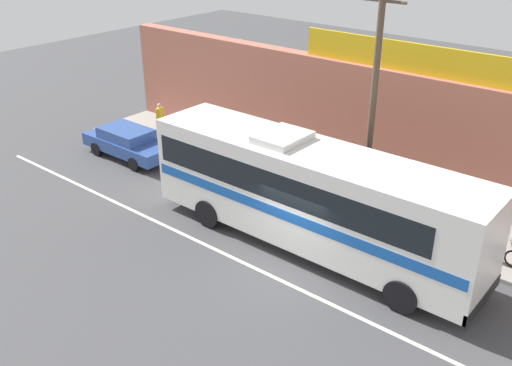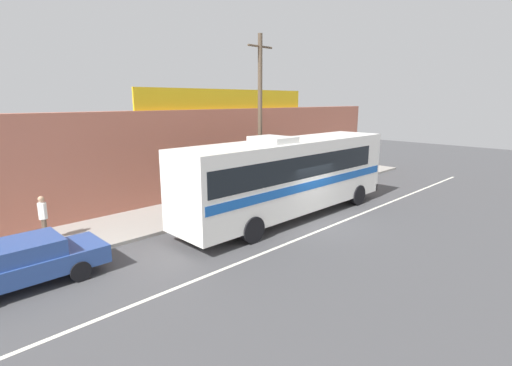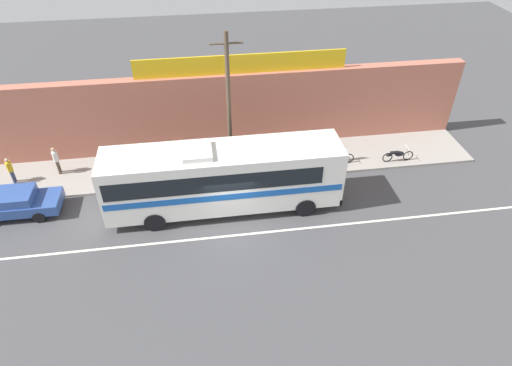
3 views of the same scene
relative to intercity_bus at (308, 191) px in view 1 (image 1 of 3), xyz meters
name	(u,v)px [view 1 (image 1 of 3)]	position (x,y,z in m)	size (l,w,h in m)	color
ground_plane	(288,266)	(0.28, -1.38, -2.07)	(70.00, 70.00, 0.00)	#444447
sidewalk_slab	(369,205)	(0.28, 3.82, -2.00)	(30.00, 3.60, 0.14)	gray
storefront_facade	(402,132)	(0.28, 5.97, 0.33)	(30.00, 0.70, 4.80)	#B26651
storefront_billboard	(450,64)	(1.77, 5.97, 3.28)	(12.09, 0.12, 1.10)	gold
road_center_stripe	(273,277)	(0.28, -2.18, -2.06)	(30.00, 0.14, 0.01)	silver
intercity_bus	(308,191)	(0.00, 0.00, 0.00)	(11.80, 2.66, 3.78)	white
parked_car	(128,142)	(-10.60, 1.04, -1.33)	(4.58, 1.83, 1.37)	#2D4C93
utility_pole	(373,107)	(0.70, 2.55, 2.34)	(1.60, 0.22, 8.27)	brown
motorcycle_orange	(494,249)	(5.25, 2.88, -1.50)	(1.87, 0.56, 0.94)	black
pedestrian_by_curb	(160,117)	(-11.36, 3.68, -1.00)	(0.30, 0.48, 1.60)	navy
pedestrian_far_left	(335,172)	(-1.19, 3.54, -0.93)	(0.30, 0.48, 1.71)	black
pedestrian_far_right	(202,123)	(-9.05, 4.24, -0.93)	(0.30, 0.48, 1.71)	brown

